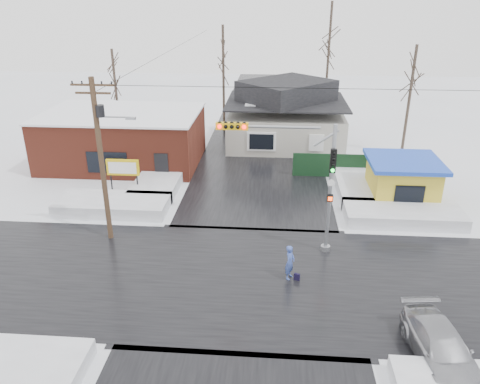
# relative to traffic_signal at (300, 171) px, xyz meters

# --- Properties ---
(ground) EXTENTS (120.00, 120.00, 0.00)m
(ground) POSITION_rel_traffic_signal_xyz_m (-2.43, -2.97, -4.54)
(ground) COLOR white
(ground) RESTS_ON ground
(road_ns) EXTENTS (10.00, 120.00, 0.02)m
(road_ns) POSITION_rel_traffic_signal_xyz_m (-2.43, -2.97, -4.53)
(road_ns) COLOR black
(road_ns) RESTS_ON ground
(road_ew) EXTENTS (120.00, 10.00, 0.02)m
(road_ew) POSITION_rel_traffic_signal_xyz_m (-2.43, -2.97, -4.53)
(road_ew) COLOR black
(road_ew) RESTS_ON ground
(snowbank_nw) EXTENTS (7.00, 3.00, 0.80)m
(snowbank_nw) POSITION_rel_traffic_signal_xyz_m (-11.43, 4.03, -4.14)
(snowbank_nw) COLOR white
(snowbank_nw) RESTS_ON ground
(snowbank_ne) EXTENTS (7.00, 3.00, 0.80)m
(snowbank_ne) POSITION_rel_traffic_signal_xyz_m (6.57, 4.03, -4.14)
(snowbank_ne) COLOR white
(snowbank_ne) RESTS_ON ground
(snowbank_nside_w) EXTENTS (3.00, 8.00, 0.80)m
(snowbank_nside_w) POSITION_rel_traffic_signal_xyz_m (-9.43, 9.03, -4.14)
(snowbank_nside_w) COLOR white
(snowbank_nside_w) RESTS_ON ground
(snowbank_nside_e) EXTENTS (3.00, 8.00, 0.80)m
(snowbank_nside_e) POSITION_rel_traffic_signal_xyz_m (4.57, 9.03, -4.14)
(snowbank_nside_e) COLOR white
(snowbank_nside_e) RESTS_ON ground
(traffic_signal) EXTENTS (6.05, 0.68, 7.00)m
(traffic_signal) POSITION_rel_traffic_signal_xyz_m (0.00, 0.00, 0.00)
(traffic_signal) COLOR gray
(traffic_signal) RESTS_ON ground
(utility_pole) EXTENTS (3.15, 0.44, 9.00)m
(utility_pole) POSITION_rel_traffic_signal_xyz_m (-10.36, 0.53, 0.57)
(utility_pole) COLOR #382619
(utility_pole) RESTS_ON ground
(brick_building) EXTENTS (12.20, 8.20, 4.12)m
(brick_building) POSITION_rel_traffic_signal_xyz_m (-13.43, 13.03, -2.46)
(brick_building) COLOR maroon
(brick_building) RESTS_ON ground
(marquee_sign) EXTENTS (2.20, 0.21, 2.55)m
(marquee_sign) POSITION_rel_traffic_signal_xyz_m (-11.43, 6.53, -2.62)
(marquee_sign) COLOR black
(marquee_sign) RESTS_ON ground
(house) EXTENTS (10.40, 8.40, 5.76)m
(house) POSITION_rel_traffic_signal_xyz_m (-0.43, 19.03, -1.92)
(house) COLOR #BAB5A8
(house) RESTS_ON ground
(kiosk) EXTENTS (4.60, 4.60, 2.88)m
(kiosk) POSITION_rel_traffic_signal_xyz_m (7.07, 7.03, -3.08)
(kiosk) COLOR gold
(kiosk) RESTS_ON ground
(fence) EXTENTS (8.00, 0.12, 1.80)m
(fence) POSITION_rel_traffic_signal_xyz_m (4.07, 11.03, -3.64)
(fence) COLOR black
(fence) RESTS_ON ground
(tree_far_left) EXTENTS (3.00, 3.00, 10.00)m
(tree_far_left) POSITION_rel_traffic_signal_xyz_m (-6.43, 23.03, 3.41)
(tree_far_left) COLOR #332821
(tree_far_left) RESTS_ON ground
(tree_far_mid) EXTENTS (3.00, 3.00, 12.00)m
(tree_far_mid) POSITION_rel_traffic_signal_xyz_m (3.57, 25.03, 5.00)
(tree_far_mid) COLOR #332821
(tree_far_mid) RESTS_ON ground
(tree_far_right) EXTENTS (3.00, 3.00, 9.00)m
(tree_far_right) POSITION_rel_traffic_signal_xyz_m (9.57, 17.03, 2.62)
(tree_far_right) COLOR #332821
(tree_far_right) RESTS_ON ground
(tree_far_west) EXTENTS (3.00, 3.00, 8.00)m
(tree_far_west) POSITION_rel_traffic_signal_xyz_m (-16.43, 21.03, 1.82)
(tree_far_west) COLOR #332821
(tree_far_west) RESTS_ON ground
(pedestrian) EXTENTS (0.64, 0.75, 1.76)m
(pedestrian) POSITION_rel_traffic_signal_xyz_m (-0.42, -2.74, -3.66)
(pedestrian) COLOR #3A50A2
(pedestrian) RESTS_ON ground
(car) EXTENTS (2.45, 4.85, 1.35)m
(car) POSITION_rel_traffic_signal_xyz_m (5.10, -7.96, -3.86)
(car) COLOR #9E9FA5
(car) RESTS_ON ground
(shopping_bag) EXTENTS (0.30, 0.21, 0.35)m
(shopping_bag) POSITION_rel_traffic_signal_xyz_m (-0.06, -2.91, -4.36)
(shopping_bag) COLOR black
(shopping_bag) RESTS_ON ground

